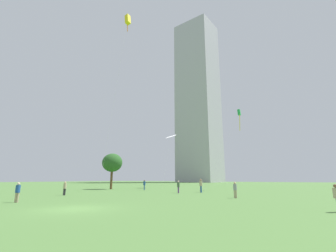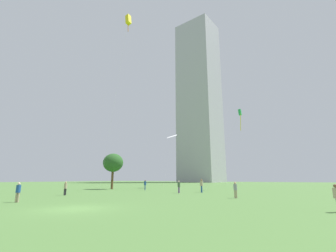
# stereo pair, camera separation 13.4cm
# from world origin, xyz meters

# --- Properties ---
(ground) EXTENTS (280.00, 280.00, 0.00)m
(ground) POSITION_xyz_m (0.00, 0.00, 0.00)
(ground) COLOR #4C7538
(person_standing_0) EXTENTS (0.36, 0.36, 1.62)m
(person_standing_0) POSITION_xyz_m (-3.36, 17.89, 0.94)
(person_standing_0) COLOR #593372
(person_standing_0) RESTS_ON ground
(person_standing_1) EXTENTS (0.37, 0.37, 1.67)m
(person_standing_1) POSITION_xyz_m (-12.65, 21.79, 0.96)
(person_standing_1) COLOR #1E478C
(person_standing_1) RESTS_ON ground
(person_standing_2) EXTENTS (0.35, 0.35, 1.59)m
(person_standing_2) POSITION_xyz_m (-7.64, -0.30, 0.92)
(person_standing_2) COLOR tan
(person_standing_2) RESTS_ON ground
(person_standing_4) EXTENTS (0.41, 0.41, 1.86)m
(person_standing_4) POSITION_xyz_m (-1.42, 20.79, 1.07)
(person_standing_4) COLOR #1E478C
(person_standing_4) RESTS_ON ground
(person_standing_5) EXTENTS (0.35, 0.35, 1.56)m
(person_standing_5) POSITION_xyz_m (-12.08, 6.68, 0.90)
(person_standing_5) COLOR #2D2D33
(person_standing_5) RESTS_ON ground
(person_standing_6) EXTENTS (0.35, 0.35, 1.58)m
(person_standing_6) POSITION_xyz_m (5.71, 14.11, 0.91)
(person_standing_6) COLOR tan
(person_standing_6) RESTS_ON ground
(kite_flying_2) EXTENTS (4.39, 7.59, 14.65)m
(kite_flying_2) POSITION_xyz_m (1.20, 32.35, 13.76)
(kite_flying_2) COLOR silver
(kite_flying_2) RESTS_ON ground
(kite_flying_4) EXTENTS (4.02, 1.66, 31.08)m
(kite_flying_4) POSITION_xyz_m (-12.91, 16.40, 29.97)
(kite_flying_4) COLOR silver
(kite_flying_4) RESTS_ON ground
(kite_flying_5) EXTENTS (2.35, 5.22, 11.71)m
(kite_flying_5) POSITION_xyz_m (-14.48, 32.91, 11.18)
(kite_flying_5) COLOR silver
(kite_flying_5) RESTS_ON ground
(park_tree_0) EXTENTS (3.76, 3.76, 6.59)m
(park_tree_0) POSITION_xyz_m (-19.98, 20.96, 4.83)
(park_tree_0) COLOR brown
(park_tree_0) RESTS_ON ground
(distant_highrise_0) EXTENTS (22.51, 19.15, 96.62)m
(distant_highrise_0) POSITION_xyz_m (-45.32, 108.58, 48.31)
(distant_highrise_0) COLOR #A8A8AD
(distant_highrise_0) RESTS_ON ground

